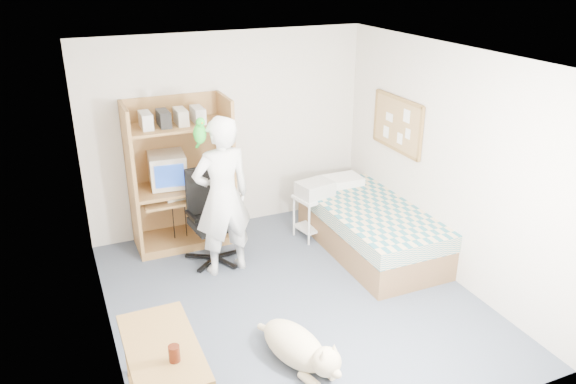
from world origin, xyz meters
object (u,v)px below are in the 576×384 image
object	(u,v)px
computer_hutch	(181,180)
side_desk	(165,374)
person	(222,197)
printer_cart	(315,209)
office_chair	(212,229)
bed	(370,228)
dog	(299,347)

from	to	relation	value
computer_hutch	side_desk	distance (m)	3.08
computer_hutch	person	distance (m)	0.93
computer_hutch	printer_cart	bearing A→B (deg)	-19.13
computer_hutch	office_chair	distance (m)	0.75
bed	printer_cart	bearing A→B (deg)	128.01
side_desk	office_chair	size ratio (longest dim) A/B	0.92
person	printer_cart	distance (m)	1.44
bed	printer_cart	distance (m)	0.75
printer_cart	computer_hutch	bearing A→B (deg)	149.36
side_desk	office_chair	distance (m)	2.58
office_chair	printer_cart	xyz separation A→B (m)	(1.35, 0.05, -0.02)
office_chair	person	size ratio (longest dim) A/B	0.60
office_chair	dog	bearing A→B (deg)	-92.27
side_desk	office_chair	xyz separation A→B (m)	(1.04, 2.36, -0.11)
bed	side_desk	size ratio (longest dim) A/B	2.02
office_chair	printer_cart	bearing A→B (deg)	-4.38
office_chair	printer_cart	size ratio (longest dim) A/B	1.94
computer_hutch	bed	xyz separation A→B (m)	(2.00, -1.12, -0.53)
office_chair	person	world-z (taller)	person
dog	computer_hutch	bearing A→B (deg)	81.55
office_chair	side_desk	bearing A→B (deg)	-120.15
side_desk	computer_hutch	bearing A→B (deg)	73.86
bed	dog	distance (m)	2.29
side_desk	dog	xyz separation A→B (m)	(1.19, 0.25, -0.31)
bed	person	xyz separation A→B (m)	(-1.75, 0.23, 0.61)
computer_hutch	dog	xyz separation A→B (m)	(0.34, -2.69, -0.64)
person	office_chair	bearing A→B (deg)	-85.96
computer_hutch	printer_cart	xyz separation A→B (m)	(1.54, -0.53, -0.45)
bed	dog	xyz separation A→B (m)	(-1.66, -1.57, -0.11)
printer_cart	person	bearing A→B (deg)	-176.17
person	dog	distance (m)	1.94
side_desk	dog	bearing A→B (deg)	11.72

